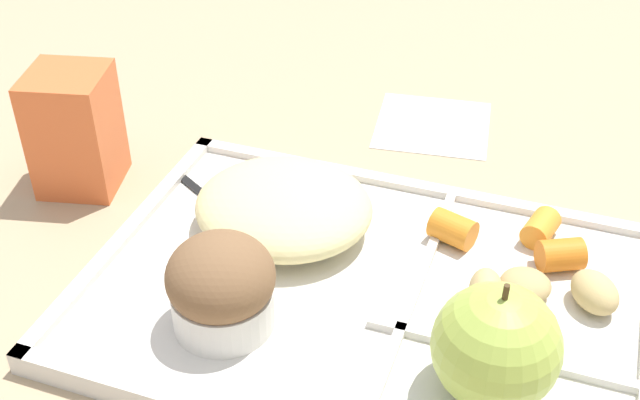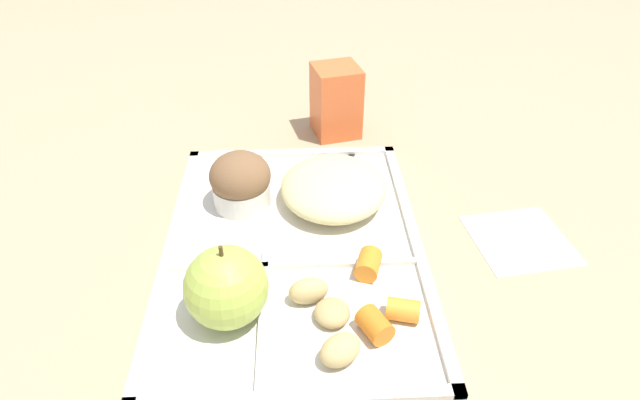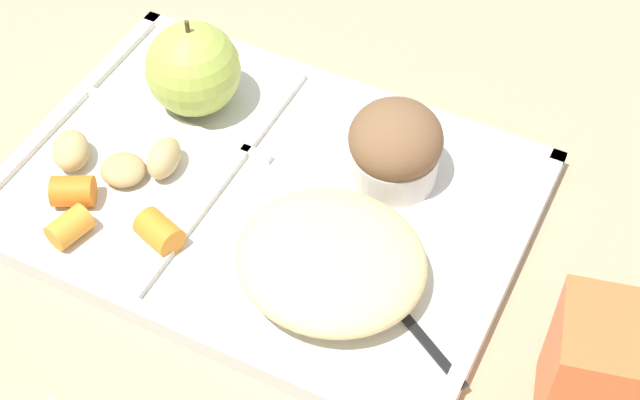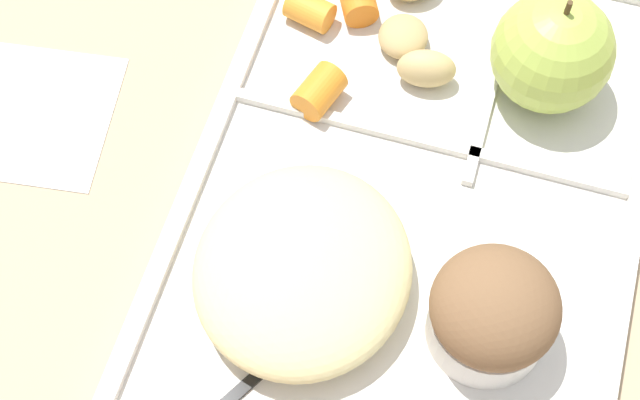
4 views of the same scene
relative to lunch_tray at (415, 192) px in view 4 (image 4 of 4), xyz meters
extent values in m
plane|color=tan|center=(0.00, 0.00, -0.01)|extent=(6.00, 6.00, 0.00)
cube|color=silver|center=(0.00, 0.00, 0.00)|extent=(0.39, 0.28, 0.01)
cube|color=silver|center=(0.00, -0.13, 0.01)|extent=(0.39, 0.01, 0.01)
cube|color=silver|center=(0.00, 0.13, 0.01)|extent=(0.39, 0.01, 0.01)
cube|color=silver|center=(-0.03, 0.00, 0.01)|extent=(0.01, 0.26, 0.01)
cube|color=silver|center=(-0.10, 0.03, 0.01)|extent=(0.17, 0.01, 0.01)
sphere|color=#A8C14C|center=(-0.10, 0.06, 0.04)|extent=(0.08, 0.08, 0.08)
cylinder|color=#4C381E|center=(-0.10, 0.06, 0.09)|extent=(0.00, 0.00, 0.01)
cylinder|color=silver|center=(0.08, 0.06, 0.02)|extent=(0.07, 0.07, 0.03)
ellipsoid|color=brown|center=(0.08, 0.06, 0.05)|extent=(0.07, 0.07, 0.06)
cylinder|color=orange|center=(-0.11, -0.10, 0.02)|extent=(0.03, 0.04, 0.02)
cylinder|color=orange|center=(-0.04, -0.08, 0.02)|extent=(0.04, 0.03, 0.02)
ellipsoid|color=tan|center=(-0.11, -0.04, 0.01)|extent=(0.04, 0.04, 0.02)
ellipsoid|color=tan|center=(-0.08, -0.01, 0.02)|extent=(0.03, 0.04, 0.03)
ellipsoid|color=beige|center=(0.08, -0.05, 0.03)|extent=(0.14, 0.13, 0.04)
sphere|color=#755B4C|center=(0.08, -0.05, 0.02)|extent=(0.03, 0.03, 0.03)
sphere|color=brown|center=(0.08, -0.05, 0.02)|extent=(0.03, 0.03, 0.03)
sphere|color=#755B4C|center=(0.07, -0.06, 0.02)|extent=(0.03, 0.03, 0.03)
sphere|color=brown|center=(0.07, -0.06, 0.02)|extent=(0.03, 0.03, 0.03)
cube|color=black|center=(0.16, -0.07, 0.01)|extent=(0.08, 0.05, 0.00)
cube|color=black|center=(0.11, -0.04, 0.01)|extent=(0.04, 0.03, 0.00)
cylinder|color=black|center=(0.09, -0.01, 0.01)|extent=(0.02, 0.01, 0.00)
cylinder|color=black|center=(0.08, -0.02, 0.01)|extent=(0.02, 0.01, 0.00)
cylinder|color=black|center=(0.08, -0.03, 0.01)|extent=(0.02, 0.01, 0.00)
cube|color=white|center=(0.01, -0.26, -0.01)|extent=(0.12, 0.12, 0.00)
camera|label=1|loc=(-0.11, 0.41, 0.40)|focal=46.01mm
camera|label=2|loc=(-0.45, -0.01, 0.40)|focal=30.39mm
camera|label=3|loc=(0.25, -0.40, 0.56)|focal=52.93mm
camera|label=4|loc=(0.29, 0.02, 0.53)|focal=53.85mm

